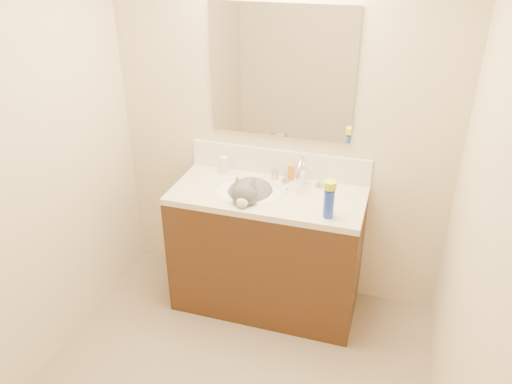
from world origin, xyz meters
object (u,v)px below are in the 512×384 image
Objects in this scene: basin at (248,202)px; vanity_cabinet at (267,253)px; cat at (250,196)px; pill_bottle at (224,165)px; spray_can at (329,204)px; amber_bottle at (291,172)px; faucet at (301,175)px; silver_jar at (275,175)px.

vanity_cabinet is at bearing 14.04° from basin.
vanity_cabinet is 2.75× the size of cat.
pill_bottle is 0.67× the size of spray_can.
amber_bottle reaches higher than basin.
pill_bottle is at bearing 173.88° from faucet.
silver_jar reaches higher than vanity_cabinet.
silver_jar reaches higher than basin.
faucet reaches higher than cat.
amber_bottle is 0.51m from spray_can.
faucet is (0.30, 0.17, 0.16)m from basin.
amber_bottle is (0.09, 0.22, 0.50)m from vanity_cabinet.
cat is 0.54m from spray_can.
basin is at bearing -115.29° from silver_jar.
basin is 1.03× the size of cat.
vanity_cabinet is 0.52m from silver_jar.
pill_bottle reaches higher than basin.
cat is at bearing -111.89° from silver_jar.
vanity_cabinet is 0.58m from faucet.
spray_can is at bearing -23.87° from vanity_cabinet.
silver_jar is 0.35× the size of spray_can.
cat is 4.00× the size of pill_bottle.
cat is 0.35m from pill_bottle.
vanity_cabinet is 11.58× the size of amber_bottle.
vanity_cabinet is at bearing 156.13° from spray_can.
silver_jar is 0.57m from spray_can.
pill_bottle is 0.45m from amber_bottle.
amber_bottle reaches higher than silver_jar.
cat reaches higher than amber_bottle.
cat reaches higher than silver_jar.
cat is 0.33m from amber_bottle.
pill_bottle is 1.05× the size of amber_bottle.
silver_jar is 0.54× the size of amber_bottle.
spray_can is at bearing -51.71° from amber_bottle.
basin is (-0.12, -0.03, 0.38)m from vanity_cabinet.
faucet is 2.57× the size of pill_bottle.
spray_can reaches higher than silver_jar.
faucet is 1.72× the size of spray_can.
basin is 0.35m from amber_bottle.
basin is at bearing -165.96° from vanity_cabinet.
cat is 2.67× the size of spray_can.
spray_can is (0.76, -0.37, 0.03)m from pill_bottle.
faucet is 2.70× the size of amber_bottle.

